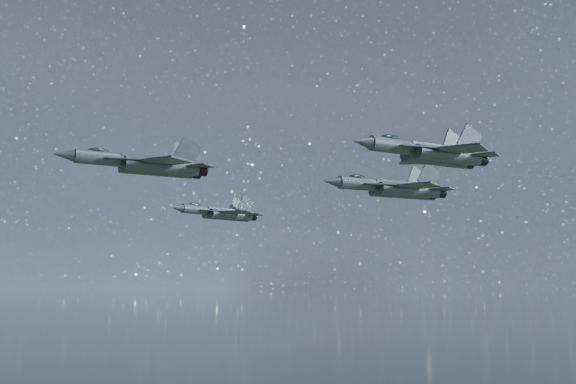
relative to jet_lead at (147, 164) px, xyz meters
name	(u,v)px	position (x,y,z in m)	size (l,w,h in m)	color
jet_lead	(147,164)	(0.00, 0.00, 0.00)	(18.19, 12.77, 4.59)	#2E3439
jet_left	(221,213)	(16.63, 24.25, -2.41)	(16.00, 10.73, 4.04)	#2E3439
jet_right	(431,153)	(26.39, -18.24, 0.04)	(17.74, 12.41, 4.47)	#2E3439
jet_slot	(395,188)	(35.57, 3.50, -0.20)	(19.84, 14.10, 5.05)	#2E3439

